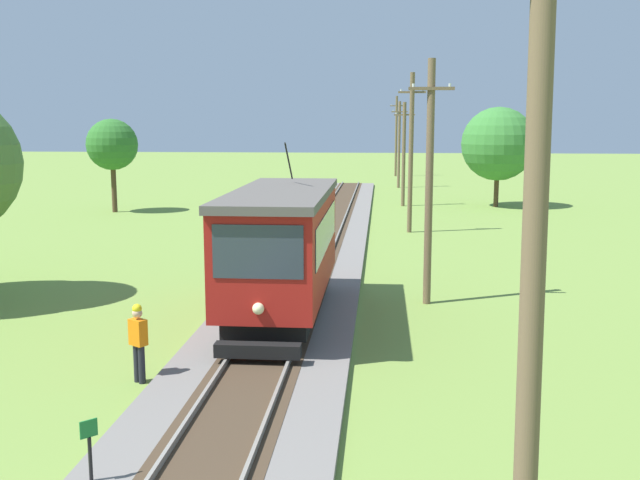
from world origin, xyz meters
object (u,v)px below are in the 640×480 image
(red_tram, at_px, (282,247))
(utility_pole_foreground, at_px, (534,264))
(utility_pole_far, at_px, (404,153))
(track_worker, at_px, (138,339))
(tree_left_far, at_px, (112,145))
(utility_pole_near_tram, at_px, (429,180))
(utility_pole_horizon, at_px, (396,136))
(trackside_signal_marker, at_px, (90,451))
(utility_pole_distant, at_px, (399,144))
(utility_pole_mid, at_px, (411,152))
(tree_right_near, at_px, (498,144))

(red_tram, distance_m, utility_pole_foreground, 13.78)
(utility_pole_far, xyz_separation_m, track_worker, (-6.74, -34.58, -2.62))
(red_tram, height_order, tree_left_far, tree_left_far)
(utility_pole_near_tram, relative_size, utility_pole_horizon, 0.91)
(trackside_signal_marker, bearing_deg, tree_left_far, 110.03)
(utility_pole_near_tram, relative_size, trackside_signal_marker, 6.45)
(utility_pole_far, bearing_deg, utility_pole_distant, 90.00)
(utility_pole_mid, bearing_deg, utility_pole_distant, 90.00)
(utility_pole_foreground, bearing_deg, track_worker, 130.81)
(red_tram, bearing_deg, utility_pole_far, 81.76)
(utility_pole_distant, xyz_separation_m, tree_right_near, (6.27, -14.02, 0.41))
(utility_pole_mid, distance_m, tree_left_far, 19.80)
(trackside_signal_marker, distance_m, tree_left_far, 36.78)
(red_tram, bearing_deg, trackside_signal_marker, -99.52)
(utility_pole_far, xyz_separation_m, utility_pole_distant, (0.00, 14.08, 0.22))
(utility_pole_foreground, relative_size, tree_right_near, 1.26)
(trackside_signal_marker, xyz_separation_m, tree_left_far, (-12.54, 34.39, 3.60))
(utility_pole_mid, bearing_deg, utility_pole_foreground, -90.00)
(utility_pole_mid, distance_m, tree_right_near, 13.68)
(utility_pole_distant, height_order, tree_left_far, utility_pole_distant)
(trackside_signal_marker, bearing_deg, utility_pole_distant, 83.68)
(red_tram, bearing_deg, track_worker, -115.85)
(utility_pole_distant, relative_size, track_worker, 4.18)
(red_tram, distance_m, tree_right_near, 31.41)
(trackside_signal_marker, bearing_deg, utility_pole_far, 81.44)
(tree_right_near, xyz_separation_m, tree_left_far, (-24.72, -4.97, 0.03))
(utility_pole_mid, height_order, utility_pole_distant, utility_pole_mid)
(utility_pole_far, bearing_deg, tree_left_far, -165.11)
(utility_pole_distant, distance_m, utility_pole_horizon, 13.56)
(trackside_signal_marker, bearing_deg, track_worker, 100.00)
(track_worker, relative_size, tree_right_near, 0.27)
(utility_pole_mid, bearing_deg, utility_pole_horizon, 90.00)
(utility_pole_distant, height_order, track_worker, utility_pole_distant)
(utility_pole_mid, xyz_separation_m, utility_pole_horizon, (0.00, 39.73, 0.11))
(red_tram, xyz_separation_m, utility_pole_foreground, (4.26, -12.93, 2.14))
(utility_pole_near_tram, height_order, tree_right_near, utility_pole_near_tram)
(utility_pole_horizon, bearing_deg, red_tram, -94.27)
(utility_pole_mid, height_order, track_worker, utility_pole_mid)
(utility_pole_horizon, relative_size, trackside_signal_marker, 7.09)
(utility_pole_mid, distance_m, utility_pole_distant, 26.18)
(utility_pole_near_tram, height_order, track_worker, utility_pole_near_tram)
(utility_pole_foreground, relative_size, tree_left_far, 1.44)
(utility_pole_distant, height_order, tree_right_near, utility_pole_distant)
(track_worker, relative_size, tree_left_far, 0.30)
(utility_pole_far, xyz_separation_m, trackside_signal_marker, (-5.91, -39.30, -2.94))
(utility_pole_near_tram, xyz_separation_m, track_worker, (-6.74, -7.77, -2.92))
(utility_pole_mid, distance_m, track_worker, 23.69)
(utility_pole_foreground, xyz_separation_m, utility_pole_mid, (0.00, 30.29, -0.15))
(utility_pole_foreground, distance_m, tree_left_far, 41.78)
(utility_pole_mid, bearing_deg, track_worker, -106.70)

